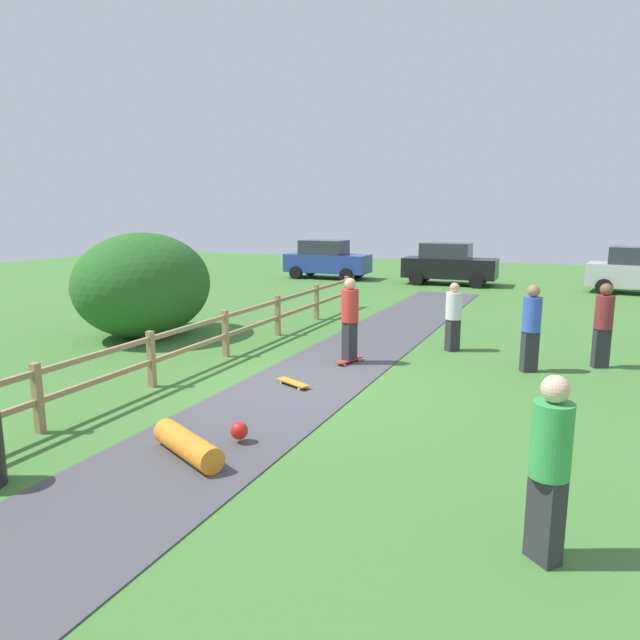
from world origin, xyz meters
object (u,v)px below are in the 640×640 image
object	(u,v)px
bush_large	(143,285)
bystander_maroon	(603,321)
bystander_green	(550,460)
parked_car_black	(449,264)
bystander_white	(453,314)
skater_fallen	(192,444)
skater_riding	(350,316)
bystander_blue	(531,324)
skateboard_loose	(293,383)
parked_car_blue	(327,259)

from	to	relation	value
bush_large	bystander_maroon	xyz separation A→B (m)	(11.21, 1.45, -0.37)
bystander_green	parked_car_black	distance (m)	21.77
bystander_white	skater_fallen	bearing A→B (deg)	-104.84
bystander_maroon	bush_large	bearing A→B (deg)	-172.64
skater_riding	bystander_green	bearing A→B (deg)	-54.39
bystander_maroon	parked_car_black	world-z (taller)	parked_car_black
skater_riding	parked_car_black	bearing A→B (deg)	93.41
bystander_maroon	bystander_blue	distance (m)	1.69
skateboard_loose	bystander_green	size ratio (longest dim) A/B	0.43
bystander_blue	parked_car_black	distance (m)	14.81
skater_fallen	bystander_green	distance (m)	4.66
skater_fallen	bystander_green	size ratio (longest dim) A/B	0.76
skater_riding	bystander_green	xyz separation A→B (m)	(4.36, -6.09, -0.05)
skater_fallen	skateboard_loose	bearing A→B (deg)	93.14
skater_fallen	parked_car_black	xyz separation A→B (m)	(-0.71, 20.55, 0.76)
skater_riding	bystander_white	bearing A→B (deg)	49.38
bystander_maroon	bystander_white	distance (m)	3.25
bystander_blue	bush_large	bearing A→B (deg)	-177.17
bush_large	bystander_maroon	distance (m)	11.31
bush_large	parked_car_blue	xyz separation A→B (m)	(-0.92, 14.57, -0.44)
skater_fallen	parked_car_blue	distance (m)	21.68
skater_fallen	parked_car_black	bearing A→B (deg)	91.98
bystander_blue	parked_car_blue	world-z (taller)	parked_car_blue
bystander_maroon	bystander_blue	bearing A→B (deg)	-145.32
bystander_green	parked_car_black	world-z (taller)	parked_car_black
parked_car_black	skater_riding	bearing A→B (deg)	-86.59
skater_fallen	bystander_white	xyz separation A→B (m)	(2.03, 7.67, 0.71)
skater_fallen	parked_car_black	world-z (taller)	parked_car_black
bystander_maroon	bystander_white	bearing A→B (deg)	175.70
bystander_maroon	parked_car_black	distance (m)	14.42
bystander_blue	bystander_white	world-z (taller)	bystander_blue
bystander_green	bystander_white	bearing A→B (deg)	106.96
skateboard_loose	skater_fallen	bearing A→B (deg)	-86.86
skater_riding	parked_car_blue	size ratio (longest dim) A/B	0.45
bystander_green	skater_fallen	bearing A→B (deg)	172.83
parked_car_blue	skater_riding	bearing A→B (deg)	-64.90
bystander_blue	bystander_white	size ratio (longest dim) A/B	1.11
bystander_maroon	skateboard_loose	bearing A→B (deg)	-143.98
bystander_green	bystander_blue	size ratio (longest dim) A/B	1.01
bush_large	parked_car_black	xyz separation A→B (m)	(5.22, 14.57, -0.44)
bystander_green	parked_car_blue	bearing A→B (deg)	118.36
skater_riding	parked_car_blue	bearing A→B (deg)	115.10
skater_riding	skater_fallen	bearing A→B (deg)	-91.92
bystander_white	parked_car_black	world-z (taller)	parked_car_black
skater_riding	parked_car_black	size ratio (longest dim) A/B	0.45
skater_fallen	bystander_green	bearing A→B (deg)	-7.17
skater_fallen	bystander_maroon	bearing A→B (deg)	54.64
skater_fallen	bystander_blue	size ratio (longest dim) A/B	0.77
bush_large	parked_car_black	bearing A→B (deg)	70.27
skateboard_loose	bystander_maroon	size ratio (longest dim) A/B	0.44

